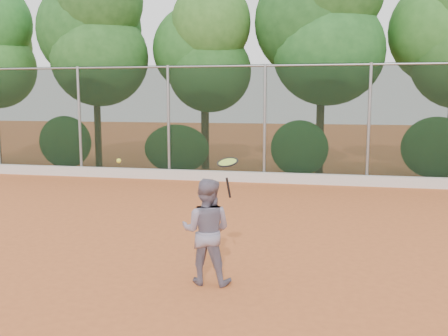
# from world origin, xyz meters

# --- Properties ---
(ground) EXTENTS (80.00, 80.00, 0.00)m
(ground) POSITION_xyz_m (0.00, 0.00, 0.00)
(ground) COLOR #C6612E
(ground) RESTS_ON ground
(concrete_curb) EXTENTS (24.00, 0.20, 0.30)m
(concrete_curb) POSITION_xyz_m (0.00, 6.82, 0.15)
(concrete_curb) COLOR silver
(concrete_curb) RESTS_ON ground
(tennis_player) EXTENTS (0.71, 0.56, 1.46)m
(tennis_player) POSITION_xyz_m (0.26, -1.43, 0.73)
(tennis_player) COLOR slate
(tennis_player) RESTS_ON ground
(chainlink_fence) EXTENTS (24.09, 0.09, 3.50)m
(chainlink_fence) POSITION_xyz_m (-0.00, 7.00, 1.86)
(chainlink_fence) COLOR black
(chainlink_fence) RESTS_ON ground
(foliage_backdrop) EXTENTS (23.70, 3.63, 7.55)m
(foliage_backdrop) POSITION_xyz_m (-0.55, 8.98, 4.40)
(foliage_backdrop) COLOR #3D2717
(foliage_backdrop) RESTS_ON ground
(tennis_racket) EXTENTS (0.36, 0.36, 0.55)m
(tennis_racket) POSITION_xyz_m (0.57, -1.53, 1.66)
(tennis_racket) COLOR black
(tennis_racket) RESTS_ON ground
(tennis_ball_in_flight) EXTENTS (0.07, 0.07, 0.07)m
(tennis_ball_in_flight) POSITION_xyz_m (-1.23, -0.89, 1.59)
(tennis_ball_in_flight) COLOR yellow
(tennis_ball_in_flight) RESTS_ON ground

